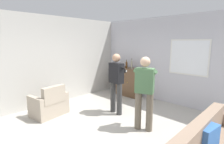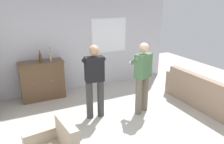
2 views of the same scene
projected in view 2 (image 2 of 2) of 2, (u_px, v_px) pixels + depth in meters
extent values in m
plane|color=#B2ADA3|center=(133.00, 127.00, 4.66)|extent=(10.40, 10.40, 0.00)
cube|color=silver|center=(89.00, 41.00, 6.49)|extent=(5.20, 0.12, 2.80)
cube|color=silver|center=(109.00, 35.00, 6.66)|extent=(1.15, 0.02, 1.06)
cube|color=white|center=(109.00, 35.00, 6.65)|extent=(1.07, 0.03, 0.98)
cube|color=gray|center=(205.00, 99.00, 5.44)|extent=(0.55, 2.06, 0.42)
cube|color=gray|center=(201.00, 85.00, 5.23)|extent=(0.18, 2.06, 0.42)
cube|color=gray|center=(175.00, 81.00, 6.36)|extent=(0.55, 0.18, 0.64)
cube|color=#386BB7|center=(205.00, 85.00, 5.29)|extent=(0.20, 0.42, 0.36)
cube|color=#B2A38E|center=(67.00, 135.00, 3.31)|extent=(0.22, 0.65, 0.45)
cube|color=brown|center=(42.00, 81.00, 5.86)|extent=(1.11, 0.44, 1.01)
cube|color=brown|center=(40.00, 62.00, 5.70)|extent=(1.15, 0.48, 0.03)
sphere|color=#B79338|center=(35.00, 83.00, 5.55)|extent=(0.04, 0.04, 0.04)
sphere|color=#B79338|center=(52.00, 81.00, 5.73)|extent=(0.04, 0.04, 0.04)
cylinder|color=gray|center=(51.00, 56.00, 5.71)|extent=(0.07, 0.07, 0.26)
cylinder|color=gray|center=(50.00, 50.00, 5.66)|extent=(0.03, 0.03, 0.08)
cylinder|color=#262626|center=(50.00, 48.00, 5.64)|extent=(0.03, 0.03, 0.02)
cylinder|color=#593314|center=(40.00, 58.00, 5.63)|extent=(0.07, 0.07, 0.21)
cylinder|color=#593314|center=(40.00, 53.00, 5.59)|extent=(0.03, 0.03, 0.07)
cylinder|color=#262626|center=(40.00, 51.00, 5.58)|extent=(0.03, 0.03, 0.02)
cylinder|color=#383838|center=(90.00, 100.00, 4.88)|extent=(0.15, 0.15, 0.88)
cylinder|color=#383838|center=(101.00, 98.00, 4.97)|extent=(0.15, 0.15, 0.88)
cube|color=black|center=(94.00, 69.00, 4.70)|extent=(0.42, 0.26, 0.55)
sphere|color=tan|center=(94.00, 50.00, 4.57)|extent=(0.22, 0.22, 0.22)
cylinder|color=black|center=(87.00, 63.00, 4.77)|extent=(0.35, 0.39, 0.29)
cylinder|color=black|center=(97.00, 62.00, 4.84)|extent=(0.30, 0.42, 0.29)
cube|color=white|center=(90.00, 64.00, 4.98)|extent=(0.15, 0.05, 0.04)
cylinder|color=#6B6051|center=(139.00, 96.00, 5.07)|extent=(0.15, 0.15, 0.88)
cylinder|color=#6B6051|center=(145.00, 93.00, 5.25)|extent=(0.15, 0.15, 0.88)
cube|color=#4C754C|center=(143.00, 66.00, 4.93)|extent=(0.45, 0.35, 0.55)
sphere|color=#D8AD8C|center=(144.00, 48.00, 4.80)|extent=(0.22, 0.22, 0.22)
cylinder|color=#4C754C|center=(135.00, 61.00, 4.92)|extent=(0.19, 0.45, 0.29)
cylinder|color=#4C754C|center=(141.00, 59.00, 5.08)|extent=(0.42, 0.31, 0.29)
cube|color=white|center=(132.00, 62.00, 5.13)|extent=(0.15, 0.09, 0.04)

